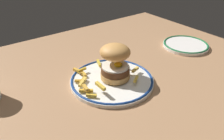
{
  "coord_description": "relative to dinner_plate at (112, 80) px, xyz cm",
  "views": [
    {
      "loc": [
        -34.11,
        -44.81,
        40.76
      ],
      "look_at": [
        2.5,
        4.25,
        4.6
      ],
      "focal_mm": 36.54,
      "sensor_mm": 36.0,
      "label": 1
    }
  ],
  "objects": [
    {
      "name": "dinner_plate",
      "position": [
        0.0,
        0.0,
        0.0
      ],
      "size": [
        26.7,
        26.7,
        1.6
      ],
      "color": "white",
      "rests_on": "ground_plane"
    },
    {
      "name": "burger",
      "position": [
        1.48,
        0.32,
        6.47
      ],
      "size": [
        13.77,
        13.71,
        11.46
      ],
      "color": "tan",
      "rests_on": "dinner_plate"
    },
    {
      "name": "ground_plane",
      "position": [
        -2.5,
        -4.25,
        -2.84
      ],
      "size": [
        130.79,
        108.75,
        4.0
      ],
      "primitive_type": "cube",
      "color": "#A0744F"
    },
    {
      "name": "side_plate",
      "position": [
        41.47,
        3.22,
        -0.0
      ],
      "size": [
        18.96,
        18.96,
        1.6
      ],
      "color": "white",
      "rests_on": "ground_plane"
    },
    {
      "name": "fries_pile",
      "position": [
        -4.49,
        2.48,
        1.58
      ],
      "size": [
        22.17,
        19.9,
        2.76
      ],
      "color": "gold",
      "rests_on": "dinner_plate"
    }
  ]
}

